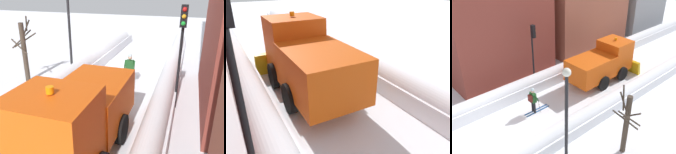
% 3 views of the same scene
% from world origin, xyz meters
% --- Properties ---
extents(plow_truck, '(3.20, 5.98, 3.12)m').
position_xyz_m(plow_truck, '(-0.38, 9.43, 1.48)').
color(plow_truck, '#DB510F').
rests_on(plow_truck, ground).
extents(skier, '(0.62, 1.80, 1.81)m').
position_xyz_m(skier, '(-0.44, 2.84, 1.00)').
color(skier, black).
rests_on(skier, ground).
extents(traffic_light_pole, '(0.28, 0.42, 4.68)m').
position_xyz_m(traffic_light_pole, '(-3.18, 5.05, 3.27)').
color(traffic_light_pole, black).
rests_on(traffic_light_pole, ground).
extents(street_lamp, '(0.40, 0.40, 5.24)m').
position_xyz_m(street_lamp, '(3.88, 1.72, 3.32)').
color(street_lamp, black).
rests_on(street_lamp, ground).
extents(bare_tree_near, '(1.31, 1.19, 3.87)m').
position_xyz_m(bare_tree_near, '(5.49, 4.30, 1.87)').
color(bare_tree_near, '#3F3429').
rests_on(bare_tree_near, ground).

